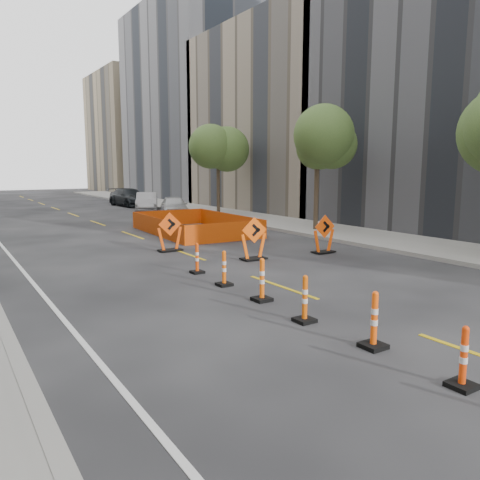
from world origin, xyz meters
TOP-DOWN VIEW (x-y plane):
  - ground_plane at (0.00, 0.00)m, footprint 140.00×140.00m
  - sidewalk_right at (9.00, 12.00)m, footprint 4.00×90.00m
  - bld_right_b at (17.00, 9.40)m, footprint 12.00×14.00m
  - bld_right_c at (17.00, 23.80)m, footprint 12.00×16.00m
  - bld_right_d at (17.00, 40.20)m, footprint 12.00×18.00m
  - bld_right_e at (17.00, 58.60)m, footprint 12.00×14.00m
  - tree_r_b at (8.40, 12.00)m, footprint 2.80×2.80m
  - tree_r_c at (8.40, 22.00)m, footprint 2.80×2.80m
  - channelizer_2 at (-1.43, -2.29)m, footprint 0.39×0.39m
  - channelizer_3 at (-1.33, -0.47)m, footprint 0.43×0.43m
  - channelizer_4 at (-1.43, 1.35)m, footprint 0.41×0.41m
  - channelizer_5 at (-1.27, 3.17)m, footprint 0.43×0.43m
  - channelizer_6 at (-1.29, 4.99)m, footprint 0.40×0.40m
  - channelizer_7 at (-1.19, 6.82)m, footprint 0.38×0.38m
  - chevron_sign_left at (-0.28, 10.90)m, footprint 1.10×0.72m
  - chevron_sign_center at (1.53, 7.64)m, footprint 1.15×0.84m
  - chevron_sign_right at (4.59, 7.27)m, footprint 1.06×0.72m
  - safety_fence at (3.00, 15.15)m, footprint 4.44×7.22m
  - parked_car_near at (5.44, 22.88)m, footprint 2.95×4.49m
  - parked_car_mid at (5.42, 27.73)m, footprint 3.11×4.57m
  - parked_car_far at (5.95, 33.08)m, footprint 2.57×5.35m

SIDE VIEW (x-z plane):
  - ground_plane at x=0.00m, z-range 0.00..0.00m
  - sidewalk_right at x=9.00m, z-range 0.00..0.15m
  - safety_fence at x=3.00m, z-range 0.00..0.88m
  - channelizer_7 at x=-1.19m, z-range 0.00..0.97m
  - channelizer_2 at x=-1.43m, z-range 0.00..0.98m
  - channelizer_6 at x=-1.29m, z-range 0.00..1.01m
  - channelizer_4 at x=-1.43m, z-range 0.00..1.04m
  - channelizer_3 at x=-1.33m, z-range 0.00..1.09m
  - channelizer_5 at x=-1.27m, z-range 0.00..1.09m
  - parked_car_near at x=5.44m, z-range 0.00..1.42m
  - parked_car_mid at x=5.42m, z-range 0.00..1.43m
  - chevron_sign_right at x=4.59m, z-range 0.00..1.49m
  - parked_car_far at x=5.95m, z-range 0.00..1.50m
  - chevron_sign_left at x=-0.28m, z-range 0.00..1.56m
  - chevron_sign_center at x=1.53m, z-range 0.00..1.56m
  - tree_r_b at x=8.40m, z-range 1.55..7.50m
  - tree_r_c at x=8.40m, z-range 1.55..7.50m
  - bld_right_c at x=17.00m, z-range 0.00..14.00m
  - bld_right_e at x=17.00m, z-range 0.00..16.00m
  - bld_right_d at x=17.00m, z-range 0.00..20.00m
  - bld_right_b at x=17.00m, z-range 0.00..24.00m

